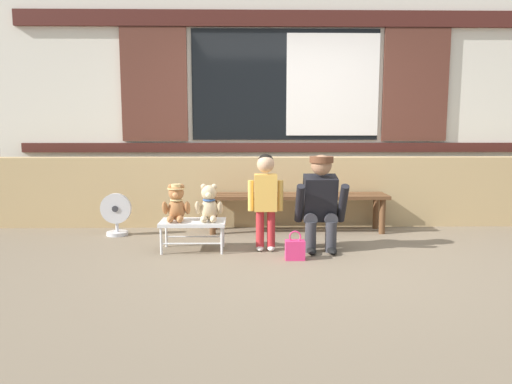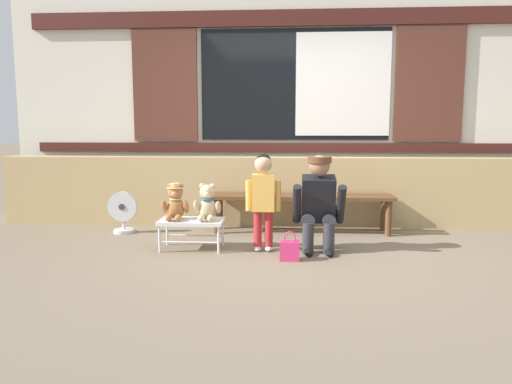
% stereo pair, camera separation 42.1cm
% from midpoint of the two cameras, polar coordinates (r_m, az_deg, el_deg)
% --- Properties ---
extents(ground_plane, '(60.00, 60.00, 0.00)m').
position_cam_midpoint_polar(ground_plane, '(4.66, 2.52, -7.46)').
color(ground_plane, '#756651').
extents(brick_low_wall, '(7.26, 0.25, 0.85)m').
position_cam_midpoint_polar(brick_low_wall, '(5.97, 1.69, 0.06)').
color(brick_low_wall, tan).
rests_on(brick_low_wall, ground).
extents(shop_facade, '(7.41, 0.26, 3.65)m').
position_cam_midpoint_polar(shop_facade, '(6.46, 1.55, 13.10)').
color(shop_facade, silver).
rests_on(shop_facade, ground).
extents(wooden_bench_long, '(2.10, 0.40, 0.44)m').
position_cam_midpoint_polar(wooden_bench_long, '(5.62, 2.68, -0.95)').
color(wooden_bench_long, brown).
rests_on(wooden_bench_long, ground).
extents(small_display_bench, '(0.64, 0.36, 0.30)m').
position_cam_midpoint_polar(small_display_bench, '(4.84, -9.93, -3.76)').
color(small_display_bench, silver).
rests_on(small_display_bench, ground).
extents(teddy_bear_with_hat, '(0.28, 0.27, 0.36)m').
position_cam_midpoint_polar(teddy_bear_with_hat, '(4.83, -11.85, -1.34)').
color(teddy_bear_with_hat, '#A86B3D').
rests_on(teddy_bear_with_hat, small_display_bench).
extents(teddy_bear_plain, '(0.28, 0.26, 0.36)m').
position_cam_midpoint_polar(teddy_bear_plain, '(4.78, -8.08, -1.45)').
color(teddy_bear_plain, '#CCB289').
rests_on(teddy_bear_plain, small_display_bench).
extents(child_standing, '(0.35, 0.18, 0.96)m').
position_cam_midpoint_polar(child_standing, '(4.71, -1.42, 0.07)').
color(child_standing, '#B7282D').
rests_on(child_standing, ground).
extents(adult_crouching, '(0.50, 0.49, 0.95)m').
position_cam_midpoint_polar(adult_crouching, '(4.77, 5.18, -1.23)').
color(adult_crouching, '#333338').
rests_on(adult_crouching, ground).
extents(handbag_on_ground, '(0.18, 0.11, 0.27)m').
position_cam_midpoint_polar(handbag_on_ground, '(4.48, 1.93, -6.80)').
color(handbag_on_ground, '#E53370').
rests_on(handbag_on_ground, ground).
extents(floor_fan, '(0.34, 0.24, 0.48)m').
position_cam_midpoint_polar(floor_fan, '(5.71, -18.20, -2.56)').
color(floor_fan, silver).
rests_on(floor_fan, ground).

